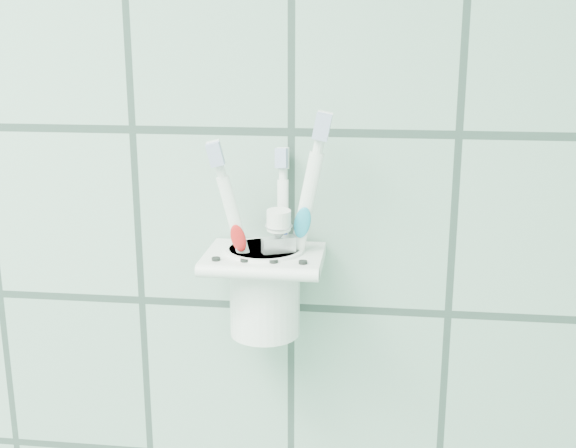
# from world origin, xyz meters

# --- Properties ---
(holder_bracket) EXTENTS (0.12, 0.10, 0.04)m
(holder_bracket) POSITION_xyz_m (0.64, 1.15, 1.32)
(holder_bracket) COLOR white
(holder_bracket) RESTS_ON wall_back
(cup) EXTENTS (0.08, 0.08, 0.09)m
(cup) POSITION_xyz_m (0.64, 1.16, 1.29)
(cup) COLOR white
(cup) RESTS_ON holder_bracket
(toothbrush_pink) EXTENTS (0.05, 0.03, 0.20)m
(toothbrush_pink) POSITION_xyz_m (0.64, 1.15, 1.35)
(toothbrush_pink) COLOR white
(toothbrush_pink) RESTS_ON cup
(toothbrush_blue) EXTENTS (0.02, 0.04, 0.18)m
(toothbrush_blue) POSITION_xyz_m (0.66, 1.16, 1.34)
(toothbrush_blue) COLOR white
(toothbrush_blue) RESTS_ON cup
(toothbrush_orange) EXTENTS (0.05, 0.02, 0.22)m
(toothbrush_orange) POSITION_xyz_m (0.66, 1.16, 1.36)
(toothbrush_orange) COLOR white
(toothbrush_orange) RESTS_ON cup
(toothpaste_tube) EXTENTS (0.04, 0.04, 0.13)m
(toothpaste_tube) POSITION_xyz_m (0.66, 1.15, 1.32)
(toothpaste_tube) COLOR silver
(toothpaste_tube) RESTS_ON cup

